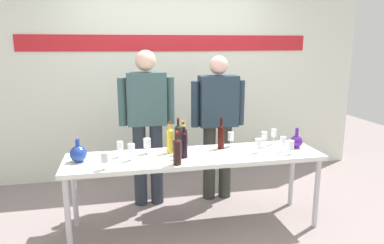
{
  "coord_description": "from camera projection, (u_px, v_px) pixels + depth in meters",
  "views": [
    {
      "loc": [
        -0.69,
        -3.11,
        1.76
      ],
      "look_at": [
        0.0,
        0.15,
        1.02
      ],
      "focal_mm": 33.08,
      "sensor_mm": 36.0,
      "label": 1
    }
  ],
  "objects": [
    {
      "name": "wine_bottle_4",
      "position": [
        184.0,
        143.0,
        3.23
      ],
      "size": [
        0.07,
        0.07,
        0.31
      ],
      "color": "black",
      "rests_on": "display_table"
    },
    {
      "name": "display_table",
      "position": [
        195.0,
        161.0,
        3.34
      ],
      "size": [
        2.41,
        0.6,
        0.73
      ],
      "color": "white",
      "rests_on": "ground"
    },
    {
      "name": "wine_glass_right_1",
      "position": [
        231.0,
        137.0,
        3.58
      ],
      "size": [
        0.06,
        0.06,
        0.15
      ],
      "color": "white",
      "rests_on": "display_table"
    },
    {
      "name": "wine_glass_left_2",
      "position": [
        147.0,
        143.0,
        3.34
      ],
      "size": [
        0.07,
        0.07,
        0.15
      ],
      "color": "white",
      "rests_on": "display_table"
    },
    {
      "name": "wine_bottle_3",
      "position": [
        178.0,
        136.0,
        3.52
      ],
      "size": [
        0.07,
        0.07,
        0.31
      ],
      "color": "black",
      "rests_on": "display_table"
    },
    {
      "name": "wine_bottle_1",
      "position": [
        221.0,
        136.0,
        3.51
      ],
      "size": [
        0.07,
        0.07,
        0.32
      ],
      "color": "#340A06",
      "rests_on": "display_table"
    },
    {
      "name": "wine_glass_right_0",
      "position": [
        291.0,
        145.0,
        3.33
      ],
      "size": [
        0.06,
        0.06,
        0.14
      ],
      "color": "white",
      "rests_on": "display_table"
    },
    {
      "name": "wine_glass_right_5",
      "position": [
        274.0,
        133.0,
        3.66
      ],
      "size": [
        0.06,
        0.06,
        0.16
      ],
      "color": "white",
      "rests_on": "display_table"
    },
    {
      "name": "decanter_blue_left",
      "position": [
        78.0,
        153.0,
        3.12
      ],
      "size": [
        0.15,
        0.15,
        0.21
      ],
      "color": "#1F3C94",
      "rests_on": "display_table"
    },
    {
      "name": "wine_glass_left_0",
      "position": [
        120.0,
        146.0,
        3.24
      ],
      "size": [
        0.06,
        0.06,
        0.15
      ],
      "color": "white",
      "rests_on": "display_table"
    },
    {
      "name": "wine_glass_right_3",
      "position": [
        283.0,
        141.0,
        3.41
      ],
      "size": [
        0.06,
        0.06,
        0.15
      ],
      "color": "white",
      "rests_on": "display_table"
    },
    {
      "name": "wine_bottle_2",
      "position": [
        177.0,
        150.0,
        3.04
      ],
      "size": [
        0.07,
        0.07,
        0.3
      ],
      "color": "black",
      "rests_on": "display_table"
    },
    {
      "name": "decanter_blue_right",
      "position": [
        296.0,
        141.0,
        3.55
      ],
      "size": [
        0.13,
        0.13,
        0.2
      ],
      "color": "#4A1C85",
      "rests_on": "display_table"
    },
    {
      "name": "wine_bottle_5",
      "position": [
        170.0,
        140.0,
        3.37
      ],
      "size": [
        0.07,
        0.07,
        0.31
      ],
      "color": "gold",
      "rests_on": "display_table"
    },
    {
      "name": "presenter_left",
      "position": [
        147.0,
        119.0,
        3.78
      ],
      "size": [
        0.6,
        0.22,
        1.7
      ],
      "color": "#2D3440",
      "rests_on": "ground"
    },
    {
      "name": "wine_bottle_0",
      "position": [
        183.0,
        139.0,
        3.34
      ],
      "size": [
        0.08,
        0.08,
        0.32
      ],
      "color": "black",
      "rests_on": "display_table"
    },
    {
      "name": "presenter_right",
      "position": [
        218.0,
        119.0,
        3.95
      ],
      "size": [
        0.61,
        0.22,
        1.63
      ],
      "color": "#2F332C",
      "rests_on": "ground"
    },
    {
      "name": "wine_glass_right_4",
      "position": [
        258.0,
        143.0,
        3.38
      ],
      "size": [
        0.06,
        0.06,
        0.14
      ],
      "color": "white",
      "rests_on": "display_table"
    },
    {
      "name": "ground_plane",
      "position": [
        195.0,
        226.0,
        3.49
      ],
      "size": [
        10.0,
        10.0,
        0.0
      ],
      "primitive_type": "plane",
      "color": "gray"
    },
    {
      "name": "wine_glass_left_3",
      "position": [
        131.0,
        149.0,
        3.16
      ],
      "size": [
        0.06,
        0.06,
        0.15
      ],
      "color": "white",
      "rests_on": "display_table"
    },
    {
      "name": "wine_glass_right_2",
      "position": [
        264.0,
        136.0,
        3.56
      ],
      "size": [
        0.06,
        0.06,
        0.16
      ],
      "color": "white",
      "rests_on": "display_table"
    },
    {
      "name": "back_wall",
      "position": [
        170.0,
        64.0,
        4.64
      ],
      "size": [
        5.32,
        0.11,
        3.0
      ],
      "color": "white",
      "rests_on": "ground"
    },
    {
      "name": "wine_glass_left_1",
      "position": [
        105.0,
        158.0,
        2.92
      ],
      "size": [
        0.07,
        0.07,
        0.15
      ],
      "color": "white",
      "rests_on": "display_table"
    }
  ]
}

